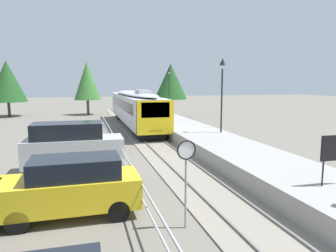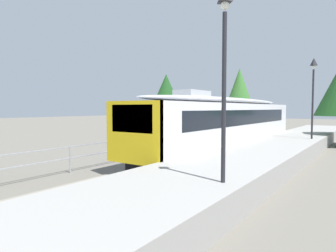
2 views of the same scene
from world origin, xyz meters
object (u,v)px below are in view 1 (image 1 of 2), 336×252
commuter_train (135,106)px  parked_van_silver (73,146)px  platform_notice_board (336,150)px  parked_suv_yellow (72,186)px  platform_lamp_far_end (169,82)px  speed_limit_sign (186,162)px  platform_lamp_mid_platform (222,81)px

commuter_train → parked_van_silver: bearing=-110.4°
platform_notice_board → parked_suv_yellow: 9.22m
platform_lamp_far_end → speed_limit_sign: 27.09m
speed_limit_sign → parked_suv_yellow: speed_limit_sign is taller
commuter_train → speed_limit_sign: size_ratio=6.90×
speed_limit_sign → parked_van_silver: 8.41m
commuter_train → platform_lamp_far_end: size_ratio=3.62×
speed_limit_sign → parked_van_silver: speed_limit_sign is taller
speed_limit_sign → platform_lamp_mid_platform: bearing=60.6°
platform_lamp_mid_platform → platform_lamp_far_end: same height
platform_lamp_far_end → platform_notice_board: platform_lamp_far_end is taller
platform_lamp_mid_platform → parked_suv_yellow: bearing=-135.3°
speed_limit_sign → parked_van_silver: bearing=115.2°
parked_suv_yellow → speed_limit_sign: bearing=-28.4°
platform_notice_board → speed_limit_sign: 5.53m
platform_notice_board → parked_van_silver: (-9.09, 7.55, -0.89)m
platform_lamp_mid_platform → platform_lamp_far_end: (0.00, 14.22, 0.00)m
parked_suv_yellow → commuter_train: bearing=75.2°
platform_lamp_mid_platform → speed_limit_sign: size_ratio=1.91×
platform_notice_board → parked_van_silver: bearing=140.3°
parked_van_silver → platform_notice_board: bearing=-39.7°
parked_van_silver → platform_lamp_mid_platform: bearing=22.9°
platform_notice_board → parked_suv_yellow: platform_notice_board is taller
parked_suv_yellow → platform_notice_board: bearing=-11.6°
platform_lamp_far_end → speed_limit_sign: (-6.70, -26.13, -2.50)m
commuter_train → platform_lamp_mid_platform: platform_lamp_mid_platform is taller
speed_limit_sign → parked_van_silver: size_ratio=0.57×
platform_lamp_far_end → parked_suv_yellow: 26.54m
platform_notice_board → parked_suv_yellow: size_ratio=0.39×
platform_lamp_mid_platform → parked_suv_yellow: size_ratio=1.16×
commuter_train → speed_limit_sign: 22.98m
speed_limit_sign → platform_notice_board: bearing=0.2°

